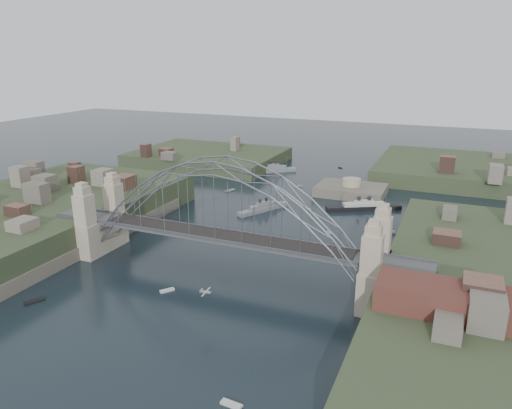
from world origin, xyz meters
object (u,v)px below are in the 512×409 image
Objects in this scene: ocean_liner at (364,207)px; wharf_shed at (446,300)px; bridge at (222,218)px; naval_cruiser_far at (273,170)px; naval_cruiser_near at (263,208)px; fort_island at (351,195)px.

wharf_shed is at bearing -70.19° from ocean_liner.
bridge is 93.15m from naval_cruiser_far.
bridge reaches higher than naval_cruiser_near.
bridge reaches higher than naval_cruiser_far.
naval_cruiser_near is (-20.11, -27.61, 1.17)m from fort_island.
naval_cruiser_near is 1.05× the size of naval_cruiser_far.
wharf_shed is at bearing -47.26° from naval_cruiser_near.
naval_cruiser_near is at bearing 100.84° from bridge.
bridge is 4.20× the size of wharf_shed.
wharf_shed reaches higher than fort_island.
bridge is at bearing -109.02° from ocean_liner.
bridge reaches higher than wharf_shed.
naval_cruiser_far is (-15.05, 47.12, 0.14)m from naval_cruiser_near.
naval_cruiser_near is (-52.11, 56.39, -9.17)m from wharf_shed.
wharf_shed reaches higher than ocean_liner.
naval_cruiser_near is 49.46m from naval_cruiser_far.
naval_cruiser_far is (-35.16, 19.51, 1.31)m from fort_island.
fort_island is at bearing 115.57° from ocean_liner.
fort_island is 1.31× the size of naval_cruiser_near.
ocean_liner is (7.05, -14.74, 1.20)m from fort_island.
bridge is 3.96× the size of ocean_liner.
wharf_shed is (44.00, -14.00, -2.32)m from bridge.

